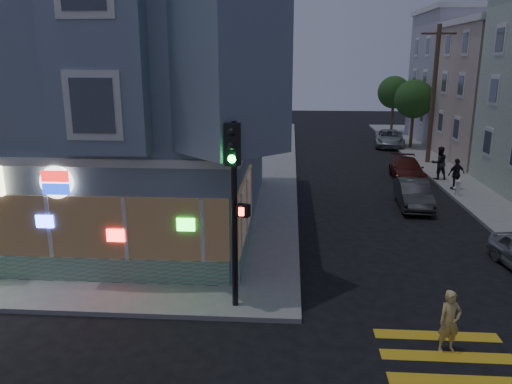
# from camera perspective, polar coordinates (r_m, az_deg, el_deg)

# --- Properties ---
(ground) EXTENTS (120.00, 120.00, 0.00)m
(ground) POSITION_cam_1_polar(r_m,az_deg,el_deg) (12.67, -9.06, -18.73)
(ground) COLOR black
(ground) RESTS_ON ground
(sidewalk_nw) EXTENTS (33.00, 42.00, 0.15)m
(sidewalk_nw) POSITION_cam_1_polar(r_m,az_deg,el_deg) (37.58, -21.52, 3.34)
(sidewalk_nw) COLOR gray
(sidewalk_nw) RESTS_ON ground
(corner_building) EXTENTS (14.60, 14.60, 11.40)m
(corner_building) POSITION_cam_1_polar(r_m,az_deg,el_deg) (22.93, -18.45, 11.31)
(corner_building) COLOR slate
(corner_building) RESTS_ON sidewalk_nw
(row_house_d) EXTENTS (12.00, 8.60, 10.50)m
(row_house_d) POSITION_cam_1_polar(r_m,az_deg,el_deg) (47.38, 25.42, 11.67)
(row_house_d) COLOR #9894A3
(row_house_d) RESTS_ON sidewalk_ne
(utility_pole) EXTENTS (2.20, 0.30, 9.00)m
(utility_pole) POSITION_cam_1_polar(r_m,az_deg,el_deg) (35.57, 19.63, 10.61)
(utility_pole) COLOR #4C3826
(utility_pole) RESTS_ON sidewalk_ne
(street_tree_near) EXTENTS (3.00, 3.00, 5.30)m
(street_tree_near) POSITION_cam_1_polar(r_m,az_deg,el_deg) (41.48, 17.62, 10.09)
(street_tree_near) COLOR #4C3826
(street_tree_near) RESTS_ON sidewalk_ne
(street_tree_far) EXTENTS (3.00, 3.00, 5.30)m
(street_tree_far) POSITION_cam_1_polar(r_m,az_deg,el_deg) (49.28, 15.48, 10.91)
(street_tree_far) COLOR #4C3826
(street_tree_far) RESTS_ON sidewalk_ne
(running_child) EXTENTS (0.66, 0.52, 1.60)m
(running_child) POSITION_cam_1_polar(r_m,az_deg,el_deg) (13.41, 21.25, -13.63)
(running_child) COLOR #D8BA6E
(running_child) RESTS_ON ground
(pedestrian_a) EXTENTS (1.05, 0.89, 1.92)m
(pedestrian_a) POSITION_cam_1_polar(r_m,az_deg,el_deg) (31.01, 20.21, 3.14)
(pedestrian_a) COLOR #222227
(pedestrian_a) RESTS_ON sidewalk_ne
(pedestrian_b) EXTENTS (1.07, 0.72, 1.68)m
(pedestrian_b) POSITION_cam_1_polar(r_m,az_deg,el_deg) (28.90, 21.93, 1.92)
(pedestrian_b) COLOR black
(pedestrian_b) RESTS_ON sidewalk_ne
(parked_car_b) EXTENTS (1.67, 4.10, 1.32)m
(parked_car_b) POSITION_cam_1_polar(r_m,az_deg,el_deg) (25.27, 17.56, -0.23)
(parked_car_b) COLOR #323437
(parked_car_b) RESTS_ON ground
(parked_car_c) EXTENTS (1.99, 4.38, 1.25)m
(parked_car_c) POSITION_cam_1_polar(r_m,az_deg,el_deg) (31.00, 16.88, 2.49)
(parked_car_c) COLOR #521912
(parked_car_c) RESTS_ON ground
(parked_car_d) EXTENTS (2.90, 5.14, 1.35)m
(parked_car_d) POSITION_cam_1_polar(r_m,az_deg,el_deg) (42.49, 14.99, 5.94)
(parked_car_d) COLOR #A6ACB0
(parked_car_d) RESTS_ON ground
(traffic_signal) EXTENTS (0.67, 0.59, 5.28)m
(traffic_signal) POSITION_cam_1_polar(r_m,az_deg,el_deg) (13.30, -2.50, 0.72)
(traffic_signal) COLOR black
(traffic_signal) RESTS_ON sidewalk_nw
(fire_hydrant) EXTENTS (0.48, 0.28, 0.83)m
(fire_hydrant) POSITION_cam_1_polar(r_m,az_deg,el_deg) (27.78, 22.10, 0.55)
(fire_hydrant) COLOR white
(fire_hydrant) RESTS_ON sidewalk_ne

